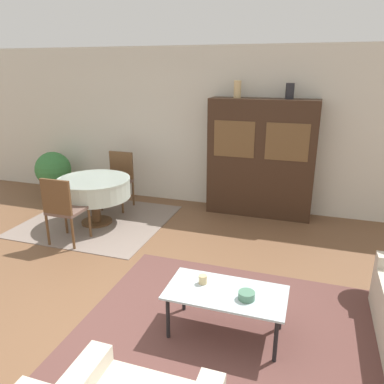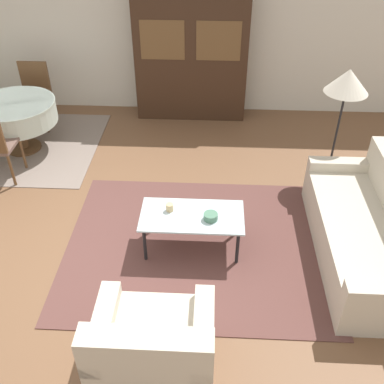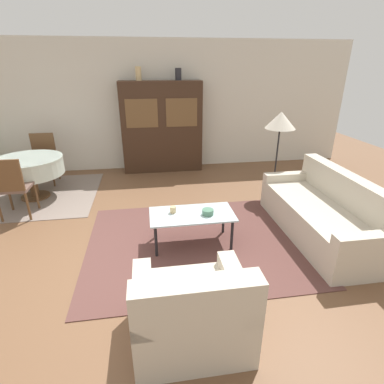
# 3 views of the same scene
# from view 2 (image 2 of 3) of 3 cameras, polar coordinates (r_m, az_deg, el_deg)

# --- Properties ---
(ground_plane) EXTENTS (14.00, 14.00, 0.00)m
(ground_plane) POSITION_cam_2_polar(r_m,az_deg,el_deg) (4.89, -10.85, -8.44)
(ground_plane) COLOR brown
(wall_back) EXTENTS (10.00, 0.06, 2.70)m
(wall_back) POSITION_cam_2_polar(r_m,az_deg,el_deg) (7.32, -6.05, 20.31)
(wall_back) COLOR beige
(wall_back) RESTS_ON ground_plane
(area_rug) EXTENTS (2.85, 2.31, 0.01)m
(area_rug) POSITION_cam_2_polar(r_m,az_deg,el_deg) (4.95, 0.69, -6.79)
(area_rug) COLOR brown
(area_rug) RESTS_ON ground_plane
(dining_rug) EXTENTS (2.15, 2.03, 0.01)m
(dining_rug) POSITION_cam_2_polar(r_m,az_deg,el_deg) (7.07, -20.52, 5.51)
(dining_rug) COLOR gray
(dining_rug) RESTS_ON ground_plane
(couch) EXTENTS (0.87, 2.09, 0.86)m
(couch) POSITION_cam_2_polar(r_m,az_deg,el_deg) (4.98, 21.49, -4.92)
(couch) COLOR beige
(couch) RESTS_ON ground_plane
(armchair) EXTENTS (0.95, 0.81, 0.83)m
(armchair) POSITION_cam_2_polar(r_m,az_deg,el_deg) (3.76, -4.97, -19.24)
(armchair) COLOR beige
(armchair) RESTS_ON ground_plane
(coffee_table) EXTENTS (1.07, 0.55, 0.44)m
(coffee_table) POSITION_cam_2_polar(r_m,az_deg,el_deg) (4.67, 0.00, -3.37)
(coffee_table) COLOR black
(coffee_table) RESTS_ON area_rug
(display_cabinet) EXTENTS (1.70, 0.42, 1.90)m
(display_cabinet) POSITION_cam_2_polar(r_m,az_deg,el_deg) (7.14, -0.10, 16.67)
(display_cabinet) COLOR #382316
(display_cabinet) RESTS_ON ground_plane
(dining_table) EXTENTS (1.12, 1.12, 0.72)m
(dining_table) POSITION_cam_2_polar(r_m,az_deg,el_deg) (6.74, -21.51, 9.34)
(dining_table) COLOR brown
(dining_table) RESTS_ON dining_rug
(dining_chair_far) EXTENTS (0.44, 0.44, 0.96)m
(dining_chair_far) POSITION_cam_2_polar(r_m,az_deg,el_deg) (7.40, -19.37, 12.01)
(dining_chair_far) COLOR brown
(dining_chair_far) RESTS_ON dining_rug
(floor_lamp) EXTENTS (0.51, 0.51, 1.48)m
(floor_lamp) POSITION_cam_2_polar(r_m,az_deg,el_deg) (5.66, 19.12, 12.81)
(floor_lamp) COLOR black
(floor_lamp) RESTS_ON ground_plane
(cup) EXTENTS (0.08, 0.08, 0.08)m
(cup) POSITION_cam_2_polar(r_m,az_deg,el_deg) (4.68, -2.85, -1.95)
(cup) COLOR tan
(cup) RESTS_ON coffee_table
(bowl) EXTENTS (0.14, 0.14, 0.07)m
(bowl) POSITION_cam_2_polar(r_m,az_deg,el_deg) (4.57, 2.39, -3.14)
(bowl) COLOR #4C7A60
(bowl) RESTS_ON coffee_table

